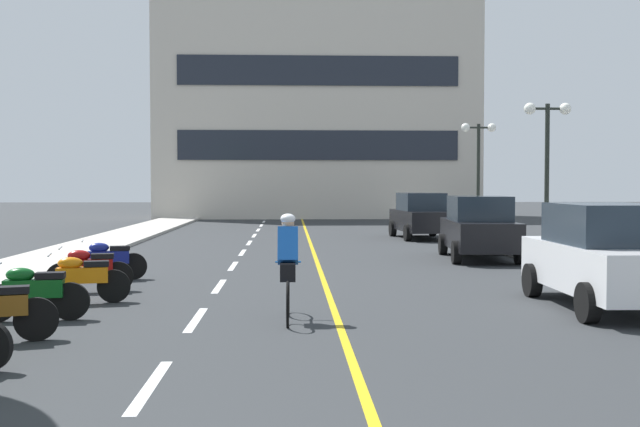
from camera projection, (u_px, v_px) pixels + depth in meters
ground_plane at (306, 255)px, 23.23m from camera, size 140.00×140.00×0.00m
curb_left at (93, 246)px, 25.93m from camera, size 2.40×72.00×0.12m
curb_right at (512, 245)px, 26.51m from camera, size 2.40×72.00×0.12m
lane_dash_1 at (150, 385)px, 8.17m from camera, size 0.14×2.20×0.01m
lane_dash_2 at (196, 319)px, 12.16m from camera, size 0.14×2.20×0.01m
lane_dash_3 at (219, 286)px, 16.16m from camera, size 0.14×2.20×0.01m
lane_dash_4 at (233, 266)px, 20.15m from camera, size 0.14×2.20×0.01m
lane_dash_5 at (242, 252)px, 24.15m from camera, size 0.14×2.20×0.01m
lane_dash_6 at (249, 243)px, 28.14m from camera, size 0.14×2.20×0.01m
lane_dash_7 at (254, 236)px, 32.13m from camera, size 0.14×2.20×0.01m
lane_dash_8 at (258, 230)px, 36.13m from camera, size 0.14×2.20×0.01m
lane_dash_9 at (261, 225)px, 40.12m from camera, size 0.14×2.20×0.01m
lane_dash_10 at (264, 222)px, 44.12m from camera, size 0.14×2.20×0.01m
lane_dash_11 at (266, 219)px, 48.11m from camera, size 0.14×2.20×0.01m
centre_line_yellow at (312, 247)px, 26.23m from camera, size 0.12×66.00×0.01m
office_building at (316, 102)px, 50.71m from camera, size 20.57×7.65×15.25m
street_lamp_mid at (547, 141)px, 23.37m from camera, size 1.46×0.36×4.53m
street_lamp_far at (478, 152)px, 31.66m from camera, size 1.46×0.36×4.57m
parked_car_near at (606, 256)px, 13.25m from camera, size 1.95×4.21×1.82m
parked_car_mid at (479, 227)px, 21.98m from camera, size 2.16×4.31×1.82m
parked_car_far at (421, 216)px, 30.42m from camera, size 2.16×4.31×1.82m
motorcycle_4 at (33, 291)px, 12.01m from camera, size 1.70×0.60×0.92m
motorcycle_5 at (81, 278)px, 13.77m from camera, size 1.68×0.65×0.92m
motorcycle_6 at (89, 269)px, 15.24m from camera, size 1.69×0.64×0.92m
motorcycle_7 at (108, 259)px, 17.14m from camera, size 1.68×0.67×0.92m
cyclist_rider at (288, 265)px, 12.04m from camera, size 0.42×1.77×1.71m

